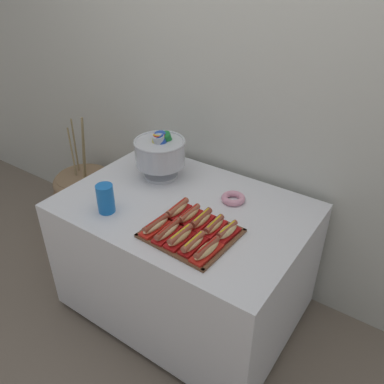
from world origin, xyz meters
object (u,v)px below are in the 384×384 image
(donut, at_px, (233,198))
(hot_dog_8, at_px, (214,226))
(buffet_table, at_px, (185,256))
(hot_dog_6, at_px, (189,215))
(hot_dog_0, at_px, (156,225))
(hot_dog_7, at_px, (201,220))
(punch_bowl, at_px, (160,152))
(hot_dog_1, at_px, (168,231))
(hot_dog_9, at_px, (227,232))
(hot_dog_2, at_px, (180,237))
(cup_stack, at_px, (106,199))
(hot_dog_4, at_px, (207,250))
(hot_dog_3, at_px, (193,244))
(hot_dog_5, at_px, (177,209))
(floor_vase, at_px, (87,204))
(serving_tray, at_px, (191,234))

(donut, bearing_deg, hot_dog_8, -78.93)
(buffet_table, height_order, hot_dog_6, hot_dog_6)
(hot_dog_0, distance_m, hot_dog_7, 0.22)
(hot_dog_6, bearing_deg, hot_dog_8, -2.52)
(hot_dog_8, xyz_separation_m, punch_bowl, (-0.54, 0.28, 0.13))
(buffet_table, height_order, hot_dog_1, hot_dog_1)
(hot_dog_1, distance_m, hot_dog_8, 0.22)
(punch_bowl, bearing_deg, hot_dog_6, -34.72)
(buffet_table, xyz_separation_m, donut, (0.20, 0.18, 0.38))
(hot_dog_1, relative_size, hot_dog_9, 1.18)
(hot_dog_2, height_order, donut, hot_dog_2)
(hot_dog_8, height_order, cup_stack, cup_stack)
(hot_dog_4, bearing_deg, donut, 105.21)
(buffet_table, relative_size, hot_dog_3, 8.07)
(hot_dog_0, xyz_separation_m, cup_stack, (-0.32, -0.01, 0.04))
(hot_dog_9, bearing_deg, donut, 114.27)
(hot_dog_1, bearing_deg, hot_dog_8, 45.21)
(buffet_table, height_order, punch_bowl, punch_bowl)
(hot_dog_5, distance_m, hot_dog_9, 0.30)
(hot_dog_1, height_order, hot_dog_4, hot_dog_4)
(cup_stack, bearing_deg, hot_dog_5, 28.78)
(hot_dog_7, xyz_separation_m, hot_dog_9, (0.15, -0.01, -0.00))
(hot_dog_9, distance_m, cup_stack, 0.65)
(hot_dog_5, height_order, donut, hot_dog_5)
(cup_stack, bearing_deg, hot_dog_4, -0.01)
(buffet_table, height_order, hot_dog_5, hot_dog_5)
(hot_dog_7, bearing_deg, punch_bowl, 149.48)
(hot_dog_4, bearing_deg, hot_dog_0, 177.48)
(hot_dog_3, relative_size, hot_dog_7, 0.97)
(floor_vase, bearing_deg, hot_dog_6, -15.12)
(hot_dog_9, bearing_deg, hot_dog_8, 177.48)
(buffet_table, xyz_separation_m, hot_dog_4, (0.32, -0.28, 0.40))
(buffet_table, xyz_separation_m, hot_dog_9, (0.33, -0.11, 0.40))
(buffet_table, distance_m, hot_dog_2, 0.51)
(serving_tray, distance_m, hot_dog_1, 0.12)
(punch_bowl, distance_m, cup_stack, 0.46)
(buffet_table, relative_size, hot_dog_0, 7.05)
(serving_tray, distance_m, punch_bowl, 0.61)
(hot_dog_9, bearing_deg, hot_dog_3, -116.96)
(floor_vase, xyz_separation_m, serving_tray, (1.26, -0.41, 0.54))
(hot_dog_9, relative_size, cup_stack, 1.01)
(punch_bowl, height_order, cup_stack, punch_bowl)
(hot_dog_3, relative_size, hot_dog_8, 0.98)
(hot_dog_6, bearing_deg, hot_dog_2, -68.07)
(hot_dog_4, bearing_deg, buffet_table, 139.34)
(cup_stack, bearing_deg, hot_dog_7, 19.88)
(hot_dog_0, xyz_separation_m, hot_dog_8, (0.23, 0.15, -0.00))
(hot_dog_0, relative_size, cup_stack, 1.20)
(hot_dog_7, bearing_deg, hot_dog_0, -134.79)
(hot_dog_6, height_order, hot_dog_9, hot_dog_9)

